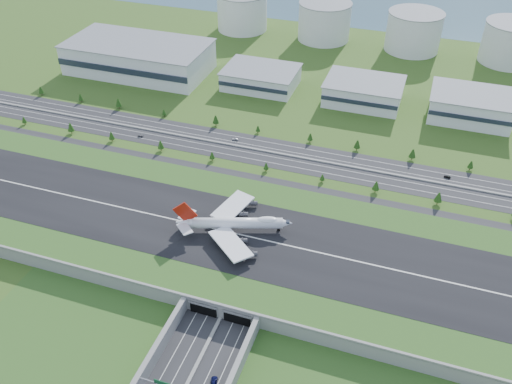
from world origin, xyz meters
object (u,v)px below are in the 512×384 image
(car_2, at_px, (214,382))
(boeing_747, at_px, (234,223))
(car_4, at_px, (141,136))
(fuel_tank_a, at_px, (242,12))
(car_7, at_px, (235,139))
(car_5, at_px, (447,177))

(car_2, bearing_deg, boeing_747, -91.28)
(car_2, bearing_deg, car_4, -69.40)
(fuel_tank_a, xyz_separation_m, car_2, (130.33, -393.13, -16.58))
(boeing_747, bearing_deg, car_7, 91.88)
(car_7, bearing_deg, fuel_tank_a, -166.00)
(car_5, bearing_deg, car_2, -13.19)
(car_7, bearing_deg, car_5, 85.55)
(boeing_747, height_order, car_5, boeing_747)
(car_2, height_order, car_4, car_2)
(fuel_tank_a, distance_m, car_4, 226.12)
(car_2, height_order, car_5, car_2)
(car_2, relative_size, car_5, 1.40)
(boeing_747, xyz_separation_m, car_4, (-102.92, 82.41, -12.78))
(fuel_tank_a, distance_m, boeing_747, 326.13)
(car_4, xyz_separation_m, car_5, (210.10, 18.32, -0.01))
(boeing_747, xyz_separation_m, car_7, (-37.46, 100.24, -12.79))
(fuel_tank_a, xyz_separation_m, car_7, (70.05, -207.63, -16.70))
(fuel_tank_a, relative_size, car_7, 10.69)
(car_5, bearing_deg, fuel_tank_a, -122.76)
(fuel_tank_a, bearing_deg, car_4, -88.83)
(car_2, xyz_separation_m, car_5, (84.36, 185.99, -0.12))
(boeing_747, distance_m, car_2, 89.17)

